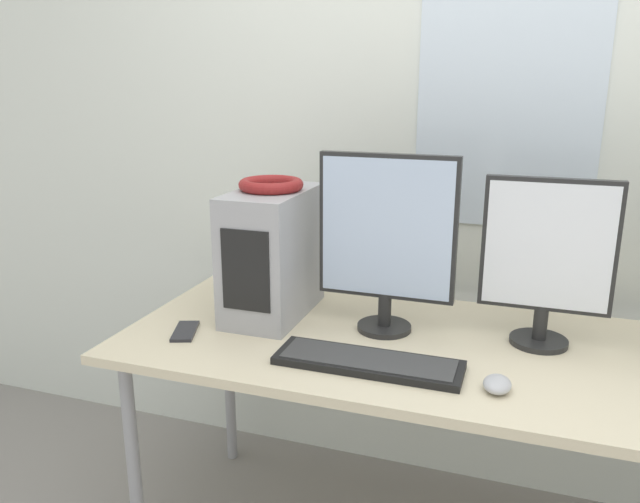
{
  "coord_description": "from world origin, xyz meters",
  "views": [
    {
      "loc": [
        0.04,
        -1.27,
        1.49
      ],
      "look_at": [
        -0.54,
        0.39,
        0.99
      ],
      "focal_mm": 35.0,
      "sensor_mm": 36.0,
      "label": 1
    }
  ],
  "objects": [
    {
      "name": "wall_back",
      "position": [
        -0.0,
        0.92,
        1.35
      ],
      "size": [
        8.0,
        0.07,
        2.7
      ],
      "color": "silver",
      "rests_on": "ground_plane"
    },
    {
      "name": "monitor_right_near",
      "position": [
        0.09,
        0.49,
        1.01
      ],
      "size": [
        0.36,
        0.16,
        0.48
      ],
      "color": "black",
      "rests_on": "desk"
    },
    {
      "name": "mouse",
      "position": [
        -0.0,
        0.17,
        0.77
      ],
      "size": [
        0.07,
        0.09,
        0.03
      ],
      "color": "#B2B2B7",
      "rests_on": "desk"
    },
    {
      "name": "desk",
      "position": [
        0.0,
        0.39,
        0.7
      ],
      "size": [
        2.2,
        0.79,
        0.75
      ],
      "color": "beige",
      "rests_on": "ground_plane"
    },
    {
      "name": "cell_phone",
      "position": [
        -0.91,
        0.23,
        0.75
      ],
      "size": [
        0.11,
        0.16,
        0.01
      ],
      "rotation": [
        0.0,
        0.0,
        0.35
      ],
      "color": "#232328",
      "rests_on": "desk"
    },
    {
      "name": "monitor_main",
      "position": [
        -0.35,
        0.45,
        1.04
      ],
      "size": [
        0.41,
        0.16,
        0.53
      ],
      "color": "black",
      "rests_on": "desk"
    },
    {
      "name": "pc_tower",
      "position": [
        -0.72,
        0.47,
        0.95
      ],
      "size": [
        0.21,
        0.39,
        0.4
      ],
      "color": "#9E9EA3",
      "rests_on": "desk"
    },
    {
      "name": "keyboard",
      "position": [
        -0.33,
        0.2,
        0.76
      ],
      "size": [
        0.5,
        0.15,
        0.02
      ],
      "color": "black",
      "rests_on": "desk"
    },
    {
      "name": "headphones",
      "position": [
        -0.72,
        0.47,
        1.17
      ],
      "size": [
        0.2,
        0.2,
        0.04
      ],
      "color": "maroon",
      "rests_on": "pc_tower"
    }
  ]
}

